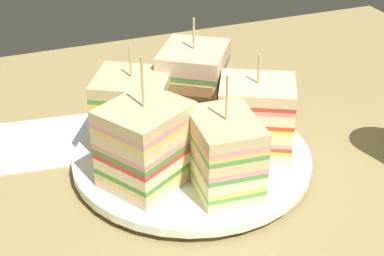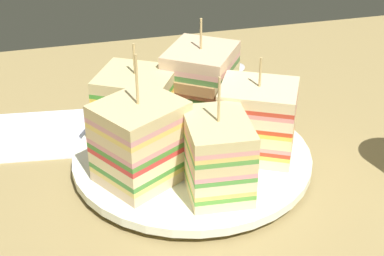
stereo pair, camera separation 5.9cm
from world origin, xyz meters
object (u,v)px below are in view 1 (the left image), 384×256
Objects in this scene: plate at (192,158)px; napkin at (35,142)px; sandwich_wedge_0 at (225,154)px; sandwich_wedge_2 at (194,87)px; spoon at (209,74)px; sandwich_wedge_4 at (146,145)px; sandwich_wedge_3 at (134,110)px; sandwich_wedge_1 at (255,117)px.

plate is 18.05cm from napkin.
sandwich_wedge_2 reaches higher than sandwich_wedge_0.
spoon is (-9.49, -26.32, -4.88)cm from sandwich_wedge_0.
sandwich_wedge_2 is 0.95× the size of sandwich_wedge_4.
spoon reaches higher than napkin.
sandwich_wedge_2 reaches higher than plate.
plate is 2.27× the size of sandwich_wedge_3.
sandwich_wedge_3 is at bearing 30.98° from sandwich_wedge_0.
spoon is at bearing -174.17° from sandwich_wedge_2.
sandwich_wedge_2 is at bearing 165.77° from napkin.
sandwich_wedge_2 is 0.97× the size of spoon.
sandwich_wedge_3 is 0.76× the size of napkin.
napkin is at bearing 46.85° from sandwich_wedge_0.
napkin is at bearing -35.22° from plate.
sandwich_wedge_1 is 0.84× the size of spoon.
sandwich_wedge_1 is 0.74× the size of napkin.
plate is 7.89cm from sandwich_wedge_1.
plate is 2.33× the size of sandwich_wedge_1.
sandwich_wedge_2 is (3.83, -7.48, 0.65)cm from sandwich_wedge_1.
sandwich_wedge_0 is 12.68cm from sandwich_wedge_2.
sandwich_wedge_4 is 17.01cm from napkin.
sandwich_wedge_4 reaches higher than sandwich_wedge_0.
plate is 1.94× the size of spoon.
napkin is (24.93, 9.42, -0.14)cm from spoon.
sandwich_wedge_3 is 7.55cm from sandwich_wedge_4.
sandwich_wedge_2 is 18.75cm from napkin.
sandwich_wedge_2 is at bearing 16.27° from sandwich_wedge_4.
sandwich_wedge_1 reaches higher than napkin.
sandwich_wedge_0 is 7.39cm from sandwich_wedge_4.
sandwich_wedge_1 is at bearing -143.13° from spoon.
sandwich_wedge_4 reaches higher than napkin.
sandwich_wedge_3 reaches higher than plate.
plate reaches higher than napkin.
plate is 7.81cm from sandwich_wedge_0.
sandwich_wedge_2 is 1.13× the size of sandwich_wedge_3.
sandwich_wedge_2 is at bearing -35.49° from sandwich_wedge_1.
spoon is (-14.96, -15.37, -5.02)cm from sandwich_wedge_3.
spoon is at bearing -117.21° from plate.
sandwich_wedge_0 is (-0.71, 6.50, 4.27)cm from plate.
napkin is at bearing -1.95° from sandwich_wedge_1.
spoon is (-7.66, -13.80, -5.69)cm from sandwich_wedge_2.
sandwich_wedge_4 reaches higher than plate.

